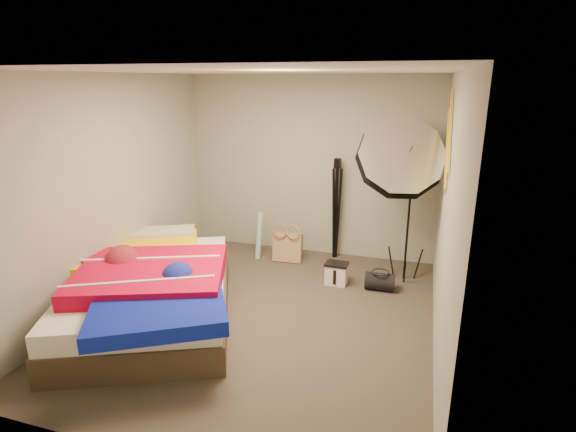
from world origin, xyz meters
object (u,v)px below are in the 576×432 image
at_px(wrapping_roll, 259,236).
at_px(photo_umbrella, 400,160).
at_px(duffel_bag, 380,281).
at_px(camera_tripod, 336,202).
at_px(camera_case, 336,274).
at_px(tote_bag, 288,247).
at_px(bed, 151,289).

distance_m(wrapping_roll, photo_umbrella, 2.23).
xyz_separation_m(duffel_bag, camera_tripod, (-0.72, 0.87, 0.71)).
bearing_deg(duffel_bag, wrapping_roll, 162.15).
xyz_separation_m(wrapping_roll, camera_case, (1.21, -0.52, -0.21)).
xyz_separation_m(tote_bag, photo_umbrella, (1.44, -0.28, 1.34)).
bearing_deg(tote_bag, photo_umbrella, -13.95).
xyz_separation_m(wrapping_roll, camera_tripod, (1.01, 0.35, 0.48)).
distance_m(wrapping_roll, camera_tripod, 1.17).
xyz_separation_m(photo_umbrella, camera_tripod, (-0.84, 0.61, -0.73)).
distance_m(tote_bag, bed, 2.12).
bearing_deg(tote_bag, camera_case, -36.89).
bearing_deg(wrapping_roll, duffel_bag, -16.64).
bearing_deg(photo_umbrella, wrapping_roll, 171.87).
distance_m(tote_bag, duffel_bag, 1.43).
relative_size(duffel_bag, photo_umbrella, 0.16).
relative_size(duffel_bag, camera_tripod, 0.24).
relative_size(camera_case, duffel_bag, 0.74).
xyz_separation_m(tote_bag, camera_case, (0.79, -0.54, -0.07)).
xyz_separation_m(wrapping_roll, bed, (-0.49, -1.90, -0.00)).
relative_size(tote_bag, camera_tripod, 0.28).
relative_size(tote_bag, bed, 0.15).
relative_size(tote_bag, photo_umbrella, 0.19).
distance_m(bed, camera_tripod, 2.74).
bearing_deg(photo_umbrella, camera_case, -158.55).
relative_size(bed, photo_umbrella, 1.25).
bearing_deg(camera_case, photo_umbrella, 23.32).
height_order(photo_umbrella, camera_tripod, photo_umbrella).
distance_m(camera_case, photo_umbrella, 1.58).
distance_m(duffel_bag, camera_tripod, 1.33).
height_order(tote_bag, duffel_bag, tote_bag).
bearing_deg(photo_umbrella, tote_bag, 168.92).
relative_size(tote_bag, camera_case, 1.57).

